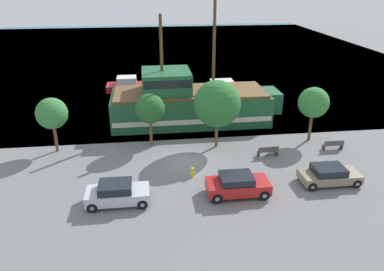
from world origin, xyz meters
name	(u,v)px	position (x,y,z in m)	size (l,w,h in m)	color
ground_plane	(188,160)	(0.00, 0.00, 0.00)	(160.00, 160.00, 0.00)	slate
water_surface	(161,52)	(0.00, 44.00, 0.00)	(80.00, 80.00, 0.00)	#38667F
pirate_ship	(188,103)	(1.04, 8.31, 1.89)	(16.07, 5.69, 11.31)	#1E5633
moored_boat_dockside	(225,88)	(6.56, 17.41, 0.57)	(6.65, 2.58, 1.49)	#2D333D
moored_boat_outer	(130,85)	(-4.92, 19.74, 0.62)	(5.84, 2.52, 1.69)	maroon
parked_car_curb_front	(117,193)	(-5.00, -5.27, 0.71)	(3.91, 1.88, 1.44)	#B7BCC6
parked_car_curb_mid	(329,175)	(9.21, -4.58, 0.64)	(4.01, 1.88, 1.27)	#7F705B
parked_car_curb_rear	(237,185)	(2.65, -5.23, 0.73)	(4.02, 1.95, 1.44)	#B21E1E
fire_hydrant	(192,172)	(0.05, -2.58, 0.41)	(0.42, 0.25, 0.76)	yellow
bench_promenade_east	(268,151)	(6.36, -0.05, 0.43)	(1.62, 0.45, 0.85)	#4C4742
bench_promenade_west	(333,145)	(12.00, 0.42, 0.44)	(1.66, 0.45, 0.85)	#4C4742
tree_row_east	(52,114)	(-10.31, 3.00, 3.21)	(2.46, 2.46, 4.46)	brown
tree_row_mideast	(150,109)	(-2.69, 3.24, 3.19)	(2.43, 2.43, 4.42)	brown
tree_row_midwest	(217,104)	(2.64, 2.23, 3.74)	(3.77, 3.77, 5.63)	brown
tree_row_west	(314,103)	(10.85, 2.54, 3.38)	(2.56, 2.56, 4.68)	brown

